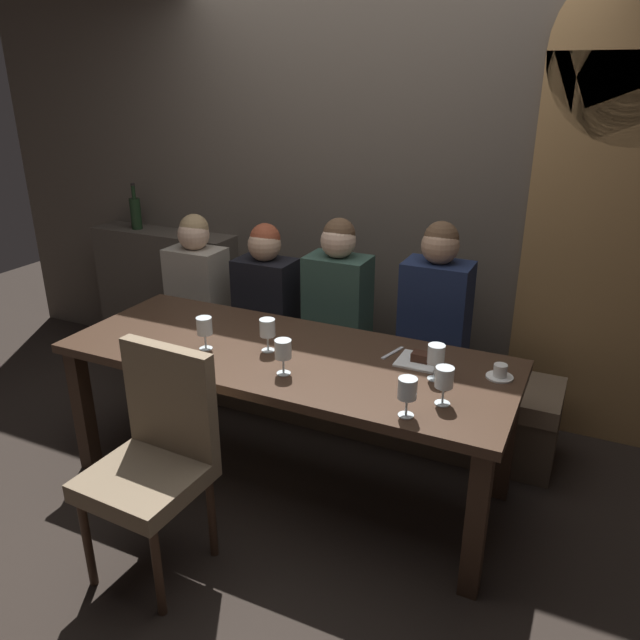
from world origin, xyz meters
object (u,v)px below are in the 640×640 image
Objects in this scene: dining_table at (286,369)px; wine_glass_far_left at (436,356)px; diner_far_end at (338,291)px; wine_glass_near_right at (444,379)px; diner_near_end at (436,302)px; espresso_cup at (500,372)px; diner_bearded at (266,285)px; wine_bottle_dark_red at (136,212)px; wine_glass_end_right at (283,350)px; banquette_bench at (342,385)px; fork_on_table at (393,353)px; diner_redhead at (197,274)px; wine_glass_near_left at (204,327)px; dessert_plate at (419,359)px; chair_near_side at (156,449)px; wine_glass_center_back at (407,390)px; wine_glass_end_left at (267,329)px.

dining_table is 0.76m from wine_glass_far_left.
wine_glass_near_right is at bearing -45.67° from diner_far_end.
diner_near_end is 0.71m from wine_glass_far_left.
espresso_cup is at bearing 27.86° from wine_glass_far_left.
wine_bottle_dark_red is at bearing 166.12° from diner_bearded.
dining_table is at bearing 168.45° from wine_glass_near_right.
diner_far_end is 2.46× the size of wine_bottle_dark_red.
diner_near_end is 1.02m from wine_glass_end_right.
fork_on_table is (0.47, -0.49, 0.51)m from banquette_bench.
wine_glass_end_right is at bearing -38.78° from diner_redhead.
dining_table is at bearing 116.10° from wine_glass_end_right.
fork_on_table is at bearing -44.33° from diner_far_end.
wine_glass_near_left and wine_glass_end_right have the same top height.
diner_far_end is at bearing 0.50° from diner_redhead.
wine_glass_end_right is 0.65m from dessert_plate.
dining_table is 2.24× the size of chair_near_side.
wine_glass_near_right is at bearing 3.03° from wine_glass_end_right.
wine_glass_center_back is (-0.02, -0.35, -0.00)m from wine_glass_far_left.
dessert_plate is at bearing 16.87° from wine_glass_near_left.
diner_far_end is at bearing -0.74° from diner_bearded.
wine_glass_near_left is at bearing -167.51° from espresso_cup.
wine_glass_end_left reaches higher than fork_on_table.
banquette_bench is 1.11m from wine_glass_end_right.
wine_glass_near_left is at bearing 170.05° from wine_glass_center_back.
wine_bottle_dark_red is 1.99× the size of wine_glass_near_right.
wine_glass_center_back is 0.86× the size of dessert_plate.
wine_glass_near_right and wine_glass_center_back have the same top height.
fork_on_table is (0.56, 0.23, -0.11)m from wine_glass_end_left.
wine_glass_near_right is at bearing -1.75° from wine_glass_near_left.
wine_glass_center_back is (0.75, -1.03, 0.02)m from diner_far_end.
diner_far_end reaches higher than fork_on_table.
wine_glass_end_left is at bearing -167.12° from dining_table.
wine_glass_near_left is 0.92m from fork_on_table.
diner_near_end is at bearing 64.54° from wine_glass_end_right.
wine_glass_near_right is (0.28, -0.88, 0.01)m from diner_near_end.
wine_glass_near_right is 1.00× the size of wine_glass_end_right.
chair_near_side is 1.21m from wine_glass_near_right.
diner_redhead is (-1.02, 0.70, 0.14)m from dining_table.
wine_glass_near_right is (0.90, -0.15, 0.00)m from wine_glass_end_left.
chair_near_side is at bearing -97.34° from diner_far_end.
banquette_bench is 0.97m from dessert_plate.
wine_glass_center_back is at bearing -124.38° from wine_glass_near_right.
banquette_bench is at bearing 151.74° from espresso_cup.
diner_near_end is at bearing 1.88° from banquette_bench.
diner_near_end reaches higher than dessert_plate.
banquette_bench is at bearing 124.86° from wine_glass_center_back.
dessert_plate is at bearing -25.53° from diner_bearded.
wine_glass_near_left is at bearing -142.65° from fork_on_table.
wine_glass_center_back is at bearing -10.75° from wine_glass_end_right.
diner_redhead is at bearing 149.58° from wine_glass_center_back.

